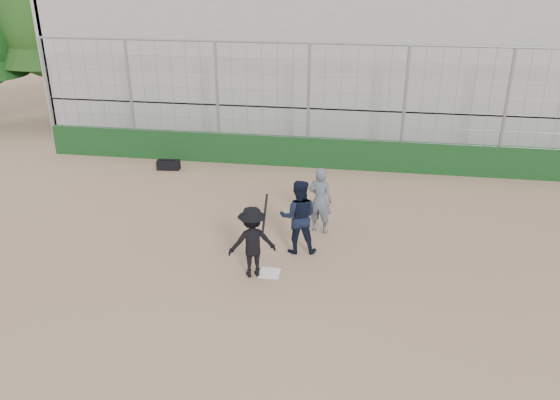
% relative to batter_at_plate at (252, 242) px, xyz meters
% --- Properties ---
extents(ground, '(90.00, 90.00, 0.00)m').
position_rel_batter_at_plate_xyz_m(ground, '(0.35, 0.10, -0.80)').
color(ground, '#835F47').
rests_on(ground, ground).
extents(home_plate, '(0.44, 0.44, 0.02)m').
position_rel_batter_at_plate_xyz_m(home_plate, '(0.35, 0.10, -0.78)').
color(home_plate, white).
rests_on(home_plate, ground).
extents(backstop, '(18.10, 0.25, 4.04)m').
position_rel_batter_at_plate_xyz_m(backstop, '(0.35, 7.10, 0.16)').
color(backstop, '#103414').
rests_on(backstop, ground).
extents(bleachers, '(20.25, 6.70, 6.98)m').
position_rel_batter_at_plate_xyz_m(bleachers, '(0.35, 12.05, 2.13)').
color(bleachers, gray).
rests_on(bleachers, ground).
extents(tree_left, '(4.48, 4.48, 7.00)m').
position_rel_batter_at_plate_xyz_m(tree_left, '(-10.65, 11.10, 3.59)').
color(tree_left, '#3D2416').
rests_on(tree_left, ground).
extents(batter_at_plate, '(1.17, 0.93, 1.76)m').
position_rel_batter_at_plate_xyz_m(batter_at_plate, '(0.00, 0.00, 0.00)').
color(batter_at_plate, black).
rests_on(batter_at_plate, ground).
extents(catcher_crouched, '(0.96, 0.79, 1.21)m').
position_rel_batter_at_plate_xyz_m(catcher_crouched, '(0.83, 1.16, -0.19)').
color(catcher_crouched, black).
rests_on(catcher_crouched, ground).
extents(umpire, '(0.71, 0.56, 1.53)m').
position_rel_batter_at_plate_xyz_m(umpire, '(1.22, 2.34, -0.03)').
color(umpire, '#525B68').
rests_on(umpire, ground).
extents(equipment_bag, '(0.76, 0.38, 0.35)m').
position_rel_batter_at_plate_xyz_m(equipment_bag, '(-4.12, 6.08, -0.64)').
color(equipment_bag, black).
rests_on(equipment_bag, ground).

